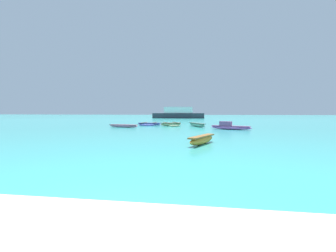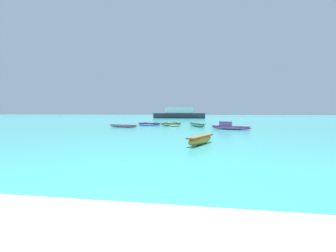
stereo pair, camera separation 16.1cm
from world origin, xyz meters
The scene contains 8 objects.
ground_plane centered at (0.00, 0.00, 0.00)m, with size 240.00×240.00×0.00m.
moored_boat_0 centered at (-2.21, 25.13, 0.22)m, with size 2.75×3.85×0.46m.
moored_boat_1 centered at (-7.29, 21.84, 0.19)m, with size 3.77×1.45×0.33m.
moored_boat_2 centered at (-5.18, 25.90, 0.18)m, with size 3.13×3.07×0.40m.
moored_boat_3 centered at (4.45, 20.36, 0.29)m, with size 4.10×2.28×0.82m.
moored_boat_4 centered at (1.09, 23.95, 0.26)m, with size 2.22×3.95×0.46m.
moored_boat_5 centered at (1.61, 9.58, 0.27)m, with size 1.60×2.89×0.48m.
distant_ferry centered at (-4.42, 57.18, 1.23)m, with size 13.70×3.01×3.01m.
Camera 1 is at (1.54, -2.99, 1.83)m, focal length 24.00 mm.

